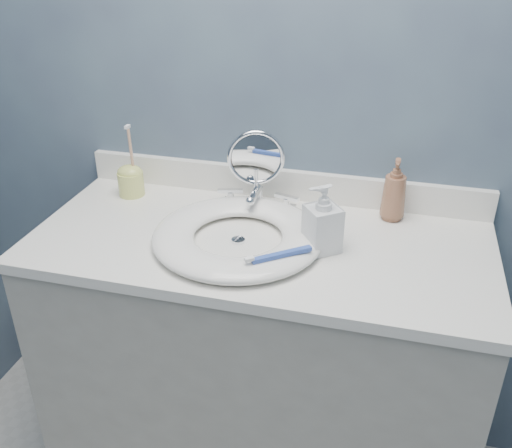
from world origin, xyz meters
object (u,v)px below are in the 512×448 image
(soap_bottle_amber, at_px, (395,190))
(toothbrush_holder, at_px, (131,179))
(makeup_mirror, at_px, (256,167))
(soap_bottle_clear, at_px, (323,218))

(soap_bottle_amber, distance_m, toothbrush_holder, 0.78)
(makeup_mirror, height_order, soap_bottle_amber, makeup_mirror)
(makeup_mirror, xyz_separation_m, toothbrush_holder, (-0.39, -0.00, -0.08))
(soap_bottle_amber, xyz_separation_m, soap_bottle_clear, (-0.17, -0.22, 0.00))
(soap_bottle_amber, bearing_deg, makeup_mirror, -173.75)
(makeup_mirror, relative_size, toothbrush_holder, 1.07)
(soap_bottle_clear, relative_size, toothbrush_holder, 0.80)
(makeup_mirror, bearing_deg, toothbrush_holder, 165.71)
(toothbrush_holder, bearing_deg, soap_bottle_clear, -16.06)
(soap_bottle_clear, height_order, toothbrush_holder, toothbrush_holder)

